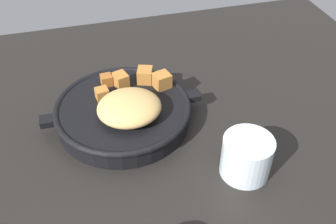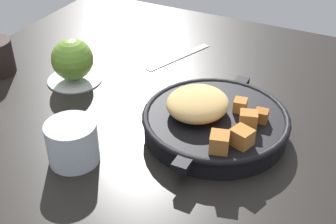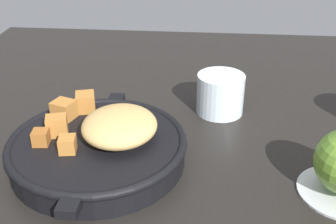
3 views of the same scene
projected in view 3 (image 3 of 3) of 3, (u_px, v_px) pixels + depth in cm
name	position (u px, v px, depth cm)	size (l,w,h in cm)	color
ground_plane	(173.00, 150.00, 63.47)	(109.72, 98.67, 2.40)	black
cast_iron_skillet	(100.00, 144.00, 57.69)	(29.03, 24.69, 7.46)	black
water_glass_short	(220.00, 94.00, 70.24)	(7.95, 7.95, 6.75)	silver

